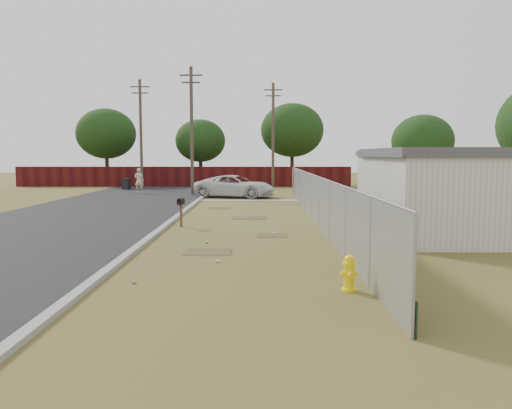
{
  "coord_description": "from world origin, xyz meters",
  "views": [
    {
      "loc": [
        0.68,
        -19.56,
        2.89
      ],
      "look_at": [
        0.62,
        -1.8,
        1.1
      ],
      "focal_mm": 35.0,
      "sensor_mm": 36.0,
      "label": 1
    }
  ],
  "objects_px": {
    "fire_hydrant": "(349,273)",
    "pickup_truck": "(235,186)",
    "mailbox": "(181,204)",
    "pedestrian": "(139,181)",
    "trash_bin": "(126,184)"
  },
  "relations": [
    {
      "from": "pickup_truck",
      "to": "mailbox",
      "type": "bearing_deg",
      "value": -168.48
    },
    {
      "from": "mailbox",
      "to": "pedestrian",
      "type": "bearing_deg",
      "value": 108.42
    },
    {
      "from": "pickup_truck",
      "to": "pedestrian",
      "type": "relative_size",
      "value": 2.87
    },
    {
      "from": "mailbox",
      "to": "pickup_truck",
      "type": "xyz_separation_m",
      "value": [
        1.55,
        13.78,
        -0.18
      ]
    },
    {
      "from": "fire_hydrant",
      "to": "mailbox",
      "type": "relative_size",
      "value": 0.7
    },
    {
      "from": "mailbox",
      "to": "pickup_truck",
      "type": "distance_m",
      "value": 13.86
    },
    {
      "from": "mailbox",
      "to": "fire_hydrant",
      "type": "bearing_deg",
      "value": -61.85
    },
    {
      "from": "pedestrian",
      "to": "trash_bin",
      "type": "xyz_separation_m",
      "value": [
        -1.96,
        3.8,
        -0.47
      ]
    },
    {
      "from": "fire_hydrant",
      "to": "mailbox",
      "type": "bearing_deg",
      "value": 118.15
    },
    {
      "from": "fire_hydrant",
      "to": "pickup_truck",
      "type": "bearing_deg",
      "value": 98.48
    },
    {
      "from": "pickup_truck",
      "to": "pedestrian",
      "type": "bearing_deg",
      "value": 81.56
    },
    {
      "from": "fire_hydrant",
      "to": "pickup_truck",
      "type": "xyz_separation_m",
      "value": [
        -3.44,
        23.11,
        0.37
      ]
    },
    {
      "from": "fire_hydrant",
      "to": "trash_bin",
      "type": "relative_size",
      "value": 0.89
    },
    {
      "from": "mailbox",
      "to": "pedestrian",
      "type": "xyz_separation_m",
      "value": [
        -5.8,
        17.42,
        0.02
      ]
    },
    {
      "from": "pickup_truck",
      "to": "trash_bin",
      "type": "xyz_separation_m",
      "value": [
        -9.31,
        7.45,
        -0.28
      ]
    }
  ]
}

